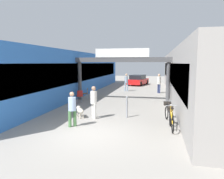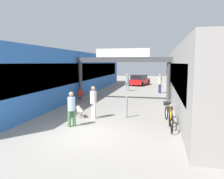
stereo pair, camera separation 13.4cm
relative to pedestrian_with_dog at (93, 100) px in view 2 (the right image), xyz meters
name	(u,v)px [view 2 (the right image)]	position (x,y,z in m)	size (l,w,h in m)	color
ground_plane	(89,134)	(0.57, -2.48, -0.96)	(80.00, 80.00, 0.00)	gray
storefront_left	(74,73)	(-4.52, 8.52, 0.93)	(3.00, 26.00, 3.76)	blue
storefront_right	(189,75)	(5.67, 8.52, 0.93)	(3.00, 26.00, 3.76)	#9E9993
arcade_sign_gateway	(123,64)	(0.57, 5.50, 1.79)	(7.40, 0.47, 3.90)	#4C4C4F
pedestrian_with_dog	(93,100)	(0.00, 0.00, 0.00)	(0.48, 0.48, 1.68)	silver
pedestrian_companion	(71,107)	(-0.53, -1.61, -0.06)	(0.48, 0.48, 1.58)	#4C7F47
pedestrian_carrying_crate	(160,82)	(3.32, 10.44, 0.09)	(0.47, 0.47, 1.82)	navy
pedestrian_elderly_walking	(127,81)	(0.08, 11.26, 0.06)	(0.38, 0.35, 1.77)	#8C9EB2
dog_on_leash	(80,111)	(-0.78, 0.05, -0.59)	(0.68, 0.79, 0.58)	beige
bicycle_orange_nearest	(171,119)	(3.80, -1.01, -0.52)	(0.46, 1.69, 0.98)	black
bicycle_black_second	(168,113)	(3.74, 0.19, -0.52)	(0.48, 1.67, 0.98)	black
bollard_post_metal	(127,107)	(1.64, 0.52, -0.39)	(0.10, 0.10, 1.13)	gray
cafe_chair_red_nearer	(80,95)	(-2.28, 4.12, -0.42)	(0.55, 0.55, 0.89)	gray
cafe_chair_wood_farther	(87,93)	(-2.27, 5.53, -0.42)	(0.51, 0.51, 0.89)	gray
parked_car_red	(139,80)	(0.69, 17.70, -0.31)	(2.60, 4.29, 1.33)	red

